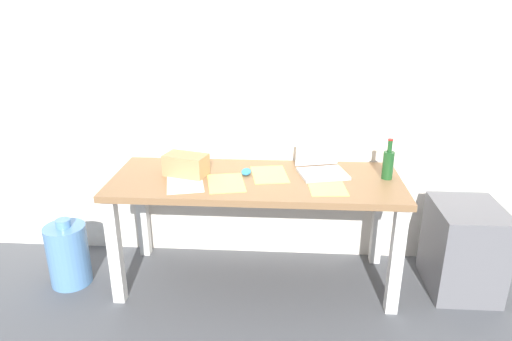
{
  "coord_description": "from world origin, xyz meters",
  "views": [
    {
      "loc": [
        0.17,
        -2.61,
        1.76
      ],
      "look_at": [
        0.0,
        0.0,
        0.77
      ],
      "focal_mm": 32.36,
      "sensor_mm": 36.0,
      "label": 1
    }
  ],
  "objects": [
    {
      "name": "ground_plane",
      "position": [
        0.0,
        0.0,
        0.0
      ],
      "size": [
        8.0,
        8.0,
        0.0
      ],
      "primitive_type": "plane",
      "color": "#515459"
    },
    {
      "name": "back_wall",
      "position": [
        0.0,
        0.4,
        1.3
      ],
      "size": [
        5.2,
        0.08,
        2.6
      ],
      "primitive_type": "cube",
      "color": "silver",
      "rests_on": "ground"
    },
    {
      "name": "desk",
      "position": [
        0.0,
        0.0,
        0.62
      ],
      "size": [
        1.76,
        0.67,
        0.72
      ],
      "color": "olive",
      "rests_on": "ground"
    },
    {
      "name": "laptop_right",
      "position": [
        0.4,
        0.12,
        0.77
      ],
      "size": [
        0.34,
        0.32,
        0.21
      ],
      "color": "silver",
      "rests_on": "desk"
    },
    {
      "name": "beer_bottle",
      "position": [
        0.79,
        0.05,
        0.82
      ],
      "size": [
        0.07,
        0.07,
        0.25
      ],
      "color": "#1E5123",
      "rests_on": "desk"
    },
    {
      "name": "computer_mouse",
      "position": [
        -0.06,
        0.06,
        0.74
      ],
      "size": [
        0.06,
        0.1,
        0.03
      ],
      "primitive_type": "ellipsoid",
      "rotation": [
        0.0,
        0.0,
        -0.04
      ],
      "color": "#338CC6",
      "rests_on": "desk"
    },
    {
      "name": "cardboard_box",
      "position": [
        -0.43,
        0.03,
        0.79
      ],
      "size": [
        0.29,
        0.21,
        0.13
      ],
      "primitive_type": "cube",
      "rotation": [
        0.0,
        0.0,
        -0.28
      ],
      "color": "tan",
      "rests_on": "desk"
    },
    {
      "name": "paper_sheet_front_left",
      "position": [
        -0.41,
        -0.12,
        0.72
      ],
      "size": [
        0.27,
        0.34,
        0.0
      ],
      "primitive_type": "cube",
      "rotation": [
        0.0,
        0.0,
        0.24
      ],
      "color": "white",
      "rests_on": "desk"
    },
    {
      "name": "paper_yellow_folder",
      "position": [
        -0.17,
        -0.09,
        0.72
      ],
      "size": [
        0.27,
        0.33,
        0.0
      ],
      "primitive_type": "cube",
      "rotation": [
        0.0,
        0.0,
        0.21
      ],
      "color": "#F4E06B",
      "rests_on": "desk"
    },
    {
      "name": "paper_sheet_front_right",
      "position": [
        0.42,
        -0.1,
        0.72
      ],
      "size": [
        0.23,
        0.31,
        0.0
      ],
      "primitive_type": "cube",
      "rotation": [
        0.0,
        0.0,
        0.08
      ],
      "color": "#F4E06B",
      "rests_on": "desk"
    },
    {
      "name": "paper_sheet_near_back",
      "position": [
        0.08,
        0.06,
        0.72
      ],
      "size": [
        0.26,
        0.33,
        0.0
      ],
      "primitive_type": "cube",
      "rotation": [
        0.0,
        0.0,
        0.17
      ],
      "color": "#F4E06B",
      "rests_on": "desk"
    },
    {
      "name": "water_cooler_jug",
      "position": [
        -1.21,
        -0.11,
        0.21
      ],
      "size": [
        0.26,
        0.26,
        0.46
      ],
      "color": "#598CC6",
      "rests_on": "ground"
    },
    {
      "name": "filing_cabinet",
      "position": [
        1.3,
        -0.0,
        0.28
      ],
      "size": [
        0.4,
        0.48,
        0.57
      ],
      "primitive_type": "cube",
      "color": "slate",
      "rests_on": "ground"
    }
  ]
}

